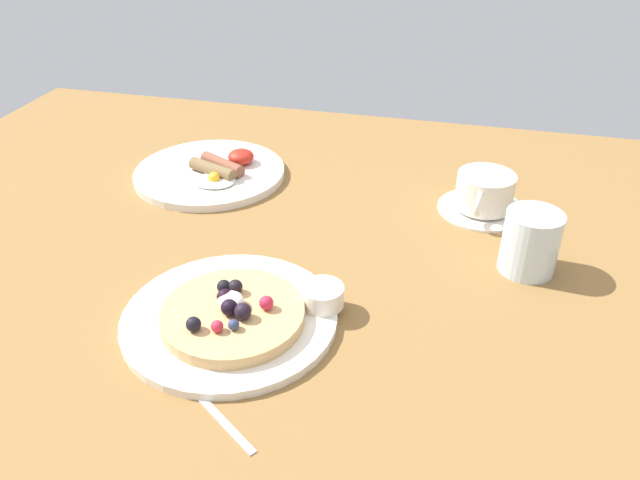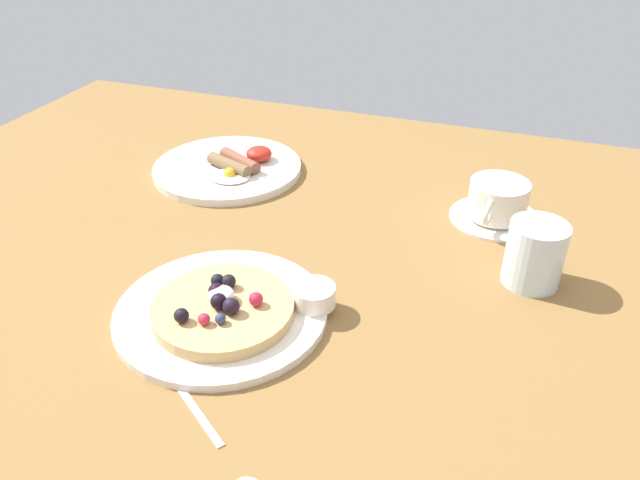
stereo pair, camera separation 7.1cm
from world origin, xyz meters
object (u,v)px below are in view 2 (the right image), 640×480
at_px(pancake_plate, 222,312).
at_px(water_glass, 535,254).
at_px(coffee_cup, 498,198).
at_px(breakfast_plate, 228,168).
at_px(coffee_saucer, 495,217).
at_px(syrup_ramekin, 314,295).
at_px(teaspoon, 224,452).

relative_size(pancake_plate, water_glass, 3.02).
bearing_deg(coffee_cup, water_glass, -67.57).
bearing_deg(pancake_plate, breakfast_plate, 115.89).
bearing_deg(coffee_cup, coffee_saucer, 81.21).
distance_m(syrup_ramekin, water_glass, 0.29).
distance_m(syrup_ramekin, teaspoon, 0.23).
height_order(pancake_plate, syrup_ramekin, syrup_ramekin).
bearing_deg(teaspoon, syrup_ramekin, 88.69).
bearing_deg(water_glass, coffee_saucer, 112.18).
relative_size(syrup_ramekin, breakfast_plate, 0.20).
relative_size(coffee_saucer, teaspoon, 0.92).
bearing_deg(water_glass, coffee_cup, 112.43).
bearing_deg(coffee_cup, pancake_plate, -129.31).
bearing_deg(pancake_plate, teaspoon, -61.91).
relative_size(syrup_ramekin, teaspoon, 0.35).
bearing_deg(breakfast_plate, water_glass, -16.92).
xyz_separation_m(breakfast_plate, coffee_saucer, (0.46, -0.01, -0.00)).
bearing_deg(breakfast_plate, coffee_cup, -1.23).
height_order(coffee_saucer, water_glass, water_glass).
height_order(breakfast_plate, water_glass, water_glass).
xyz_separation_m(syrup_ramekin, coffee_saucer, (0.18, 0.30, -0.02)).
xyz_separation_m(pancake_plate, teaspoon, (0.10, -0.18, -0.00)).
xyz_separation_m(teaspoon, water_glass, (0.25, 0.38, 0.04)).
distance_m(pancake_plate, water_glass, 0.40).
distance_m(syrup_ramekin, coffee_cup, 0.35).
relative_size(pancake_plate, breakfast_plate, 1.00).
bearing_deg(teaspoon, breakfast_plate, 116.65).
height_order(pancake_plate, coffee_saucer, pancake_plate).
xyz_separation_m(coffee_saucer, coffee_cup, (-0.00, -0.00, 0.03)).
height_order(pancake_plate, coffee_cup, coffee_cup).
distance_m(breakfast_plate, teaspoon, 0.61).
xyz_separation_m(coffee_cup, water_glass, (0.06, -0.15, 0.01)).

